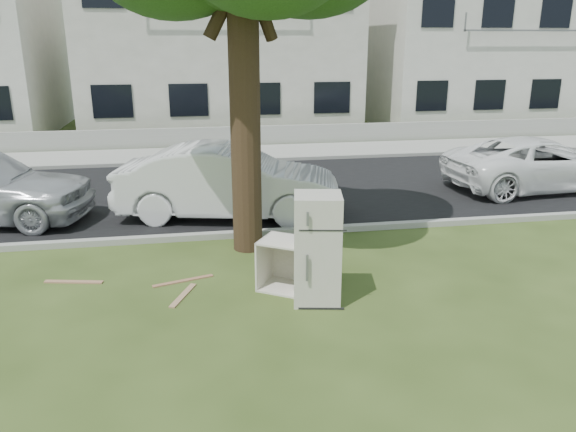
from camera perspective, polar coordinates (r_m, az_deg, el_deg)
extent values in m
plane|color=#2F4117|center=(9.02, -0.32, -7.12)|extent=(120.00, 120.00, 0.00)
cube|color=black|center=(14.64, -4.22, 2.60)|extent=(120.00, 7.00, 0.01)
cube|color=gray|center=(11.27, -2.39, -1.99)|extent=(120.00, 0.18, 0.12)
cube|color=gray|center=(18.09, -5.36, 5.43)|extent=(120.00, 0.18, 0.12)
cube|color=gray|center=(19.50, -5.72, 6.31)|extent=(120.00, 2.80, 0.01)
cube|color=gray|center=(21.01, -6.08, 8.06)|extent=(120.00, 0.15, 0.70)
cylinder|color=black|center=(10.00, -4.39, 10.80)|extent=(0.54, 0.54, 5.20)
cube|color=beige|center=(25.63, -7.13, 17.01)|extent=(11.00, 8.00, 7.20)
cube|color=beige|center=(28.87, 18.42, 15.74)|extent=(10.00, 8.00, 6.60)
cube|color=silver|center=(8.24, 2.99, -3.36)|extent=(0.79, 0.75, 1.65)
cube|color=white|center=(8.75, 0.59, -5.06)|extent=(1.22, 1.09, 0.81)
cube|color=#946347|center=(9.34, -10.59, -6.49)|extent=(0.98, 0.37, 0.02)
cube|color=#9D6F52|center=(9.78, -20.94, -6.26)|extent=(0.95, 0.29, 0.02)
cube|color=#A07959|center=(8.83, -10.61, -7.93)|extent=(0.42, 0.81, 0.02)
imported|color=silver|center=(12.30, -6.05, 3.45)|extent=(5.06, 2.67, 1.59)
imported|color=white|center=(16.04, 24.14, 4.88)|extent=(5.01, 2.59, 1.35)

